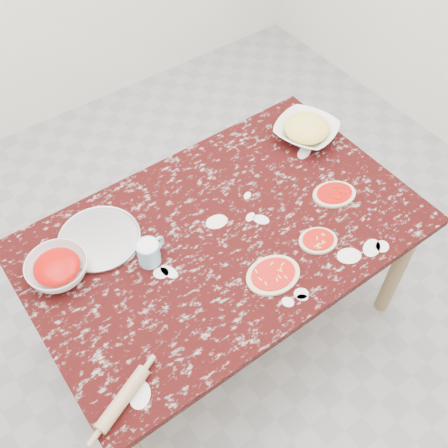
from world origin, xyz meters
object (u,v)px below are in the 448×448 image
cheese_bowl (306,131)px  flour_mug (149,252)px  pizza_tray (99,239)px  rolling_pin (123,399)px  sauce_bowl (58,269)px  worktable (224,244)px

cheese_bowl → flour_mug: bearing=-169.6°
cheese_bowl → flour_mug: size_ratio=2.16×
pizza_tray → flour_mug: flour_mug is taller
rolling_pin → sauce_bowl: bearing=85.6°
worktable → flour_mug: (-0.31, 0.06, 0.14)m
worktable → sauce_bowl: 0.67m
sauce_bowl → flour_mug: bearing=-25.0°
cheese_bowl → flour_mug: (-0.96, -0.18, 0.02)m
pizza_tray → rolling_pin: rolling_pin is taller
pizza_tray → cheese_bowl: cheese_bowl is taller
rolling_pin → pizza_tray: bearing=68.9°
sauce_bowl → flour_mug: 0.35m
worktable → rolling_pin: 0.78m
flour_mug → rolling_pin: flour_mug is taller
pizza_tray → cheese_bowl: 1.08m
rolling_pin → cheese_bowl: bearing=24.6°
pizza_tray → rolling_pin: size_ratio=1.40×
cheese_bowl → pizza_tray: bearing=178.5°
worktable → flour_mug: bearing=169.9°
flour_mug → cheese_bowl: bearing=10.4°
flour_mug → sauce_bowl: bearing=155.0°
worktable → sauce_bowl: sauce_bowl is taller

